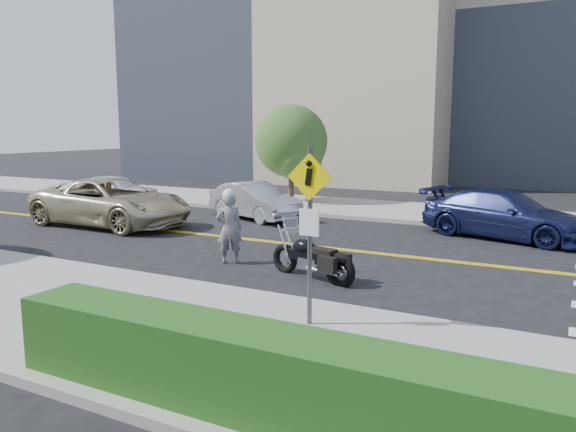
# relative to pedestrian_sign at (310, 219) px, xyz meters

# --- Properties ---
(ground_plane) EXTENTS (120.00, 120.00, 0.00)m
(ground_plane) POSITION_rel_pedestrian_sign_xyz_m (-4.20, 6.31, -1.96)
(ground_plane) COLOR black
(ground_plane) RESTS_ON ground
(sidewalk_near) EXTENTS (60.00, 5.00, 0.15)m
(sidewalk_near) POSITION_rel_pedestrian_sign_xyz_m (-4.20, -1.19, -1.89)
(sidewalk_near) COLOR #9E9B91
(sidewalk_near) RESTS_ON ground_plane
(sidewalk_far) EXTENTS (60.00, 5.00, 0.15)m
(sidewalk_far) POSITION_rel_pedestrian_sign_xyz_m (-4.20, 13.81, -1.89)
(sidewalk_far) COLOR #9E9B91
(sidewalk_far) RESTS_ON ground_plane
(hedge) EXTENTS (9.00, 0.90, 1.00)m
(hedge) POSITION_rel_pedestrian_sign_xyz_m (1.80, -2.99, -1.31)
(hedge) COLOR #235619
(hedge) RESTS_ON sidewalk_near
(pedestrian_sign) EXTENTS (0.78, 0.08, 3.00)m
(pedestrian_sign) POSITION_rel_pedestrian_sign_xyz_m (0.00, 0.00, 0.00)
(pedestrian_sign) COLOR #4C4C51
(pedestrian_sign) RESTS_ON sidewalk_near
(motorcyclist) EXTENTS (0.79, 0.74, 1.92)m
(motorcyclist) POSITION_rel_pedestrian_sign_xyz_m (-3.96, 3.49, -1.00)
(motorcyclist) COLOR #B0B1B5
(motorcyclist) RESTS_ON ground
(motorcycle) EXTENTS (2.45, 1.31, 1.43)m
(motorcycle) POSITION_rel_pedestrian_sign_xyz_m (-1.44, 3.12, -1.25)
(motorcycle) COLOR black
(motorcycle) RESTS_ON ground
(suv) EXTENTS (6.03, 2.82, 1.67)m
(suv) POSITION_rel_pedestrian_sign_xyz_m (-10.76, 6.16, -1.13)
(suv) COLOR #C6B691
(suv) RESTS_ON ground
(parked_car_white) EXTENTS (4.21, 2.42, 1.35)m
(parked_car_white) POSITION_rel_pedestrian_sign_xyz_m (-14.81, 10.36, -1.29)
(parked_car_white) COLOR white
(parked_car_white) RESTS_ON ground
(parked_car_silver) EXTENTS (4.42, 2.88, 1.38)m
(parked_car_silver) POSITION_rel_pedestrian_sign_xyz_m (-7.07, 9.82, -1.27)
(parked_car_silver) COLOR #B3B6BC
(parked_car_silver) RESTS_ON ground
(parked_car_blue) EXTENTS (5.52, 3.38, 1.49)m
(parked_car_blue) POSITION_rel_pedestrian_sign_xyz_m (1.80, 10.30, -1.21)
(parked_car_blue) COLOR navy
(parked_car_blue) RESTS_ON ground
(tree_far_a) EXTENTS (3.27, 3.27, 4.47)m
(tree_far_a) POSITION_rel_pedestrian_sign_xyz_m (-7.84, 14.26, 0.87)
(tree_far_a) COLOR #382619
(tree_far_a) RESTS_ON ground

